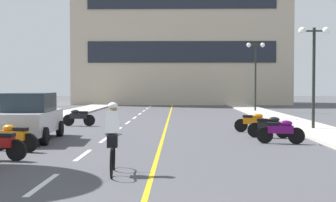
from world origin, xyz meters
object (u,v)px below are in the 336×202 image
object	(u,v)px
motorcycle_4	(281,131)
motorcycle_6	(254,122)
street_lamp_mid	(314,53)
motorcycle_5	(269,126)
parked_car_near	(30,117)
motorcycle_3	(14,137)
cyclist_rider	(113,136)
motorcycle_7	(79,117)
street_lamp_far	(256,61)

from	to	relation	value
motorcycle_4	motorcycle_6	world-z (taller)	same
street_lamp_mid	motorcycle_5	xyz separation A→B (m)	(-2.65, -3.00, -3.12)
parked_car_near	motorcycle_3	world-z (taller)	parked_car_near
motorcycle_5	cyclist_rider	bearing A→B (deg)	-125.05
motorcycle_3	motorcycle_7	bearing A→B (deg)	89.74
motorcycle_7	cyclist_rider	world-z (taller)	cyclist_rider
motorcycle_5	motorcycle_6	world-z (taller)	same
motorcycle_3	motorcycle_5	distance (m)	9.71
motorcycle_6	street_lamp_far	bearing A→B (deg)	79.98
motorcycle_4	motorcycle_7	world-z (taller)	same
motorcycle_3	motorcycle_4	world-z (taller)	same
motorcycle_6	cyclist_rider	size ratio (longest dim) A/B	0.95
cyclist_rider	motorcycle_6	bearing A→B (deg)	62.63
parked_car_near	motorcycle_7	bearing A→B (deg)	85.76
parked_car_near	cyclist_rider	xyz separation A→B (m)	(4.09, -6.35, -0.03)
motorcycle_3	motorcycle_6	xyz separation A→B (m)	(8.62, 6.06, 0.00)
parked_car_near	motorcycle_4	size ratio (longest dim) A/B	2.55
motorcycle_3	street_lamp_far	bearing A→B (deg)	62.38
parked_car_near	motorcycle_3	bearing A→B (deg)	-81.61
street_lamp_far	cyclist_rider	size ratio (longest dim) A/B	3.06
street_lamp_mid	motorcycle_3	xyz separation A→B (m)	(-11.53, -6.93, -3.12)
street_lamp_far	parked_car_near	size ratio (longest dim) A/B	1.26
street_lamp_mid	motorcycle_7	world-z (taller)	street_lamp_mid
street_lamp_mid	motorcycle_6	distance (m)	4.36
street_lamp_mid	motorcycle_3	world-z (taller)	street_lamp_mid
motorcycle_5	motorcycle_6	size ratio (longest dim) A/B	1.00
street_lamp_mid	street_lamp_far	world-z (taller)	street_lamp_far
street_lamp_mid	cyclist_rider	world-z (taller)	street_lamp_mid
parked_car_near	motorcycle_4	world-z (taller)	parked_car_near
motorcycle_3	motorcycle_6	size ratio (longest dim) A/B	0.99
motorcycle_6	cyclist_rider	bearing A→B (deg)	-117.37
motorcycle_7	cyclist_rider	xyz separation A→B (m)	(3.63, -12.57, 0.41)
motorcycle_3	motorcycle_6	world-z (taller)	same
motorcycle_5	street_lamp_far	bearing A→B (deg)	81.98
street_lamp_far	street_lamp_mid	bearing A→B (deg)	-89.45
street_lamp_mid	parked_car_near	distance (m)	12.91
motorcycle_3	motorcycle_5	bearing A→B (deg)	23.90
motorcycle_4	cyclist_rider	world-z (taller)	cyclist_rider
motorcycle_3	parked_car_near	bearing A→B (deg)	98.39
street_lamp_far	cyclist_rider	distance (m)	26.61
street_lamp_far	motorcycle_4	distance (m)	20.13
parked_car_near	motorcycle_6	size ratio (longest dim) A/B	2.56
parked_car_near	motorcycle_5	bearing A→B (deg)	6.63
street_lamp_mid	motorcycle_7	xyz separation A→B (m)	(-11.49, 2.14, -3.12)
parked_car_near	motorcycle_3	distance (m)	2.92
motorcycle_5	parked_car_near	bearing A→B (deg)	-173.37
motorcycle_4	motorcycle_7	xyz separation A→B (m)	(-8.88, 6.96, 0.00)
motorcycle_5	cyclist_rider	xyz separation A→B (m)	(-5.21, -7.43, 0.41)
street_lamp_far	motorcycle_5	world-z (taller)	street_lamp_far
street_lamp_mid	motorcycle_5	bearing A→B (deg)	-131.52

